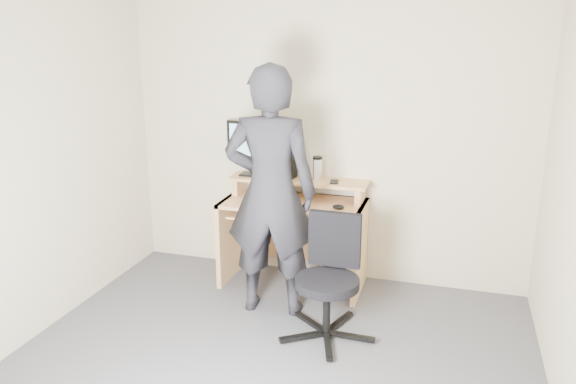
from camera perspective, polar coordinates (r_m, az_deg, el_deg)
The scene contains 13 objects.
ground at distance 3.76m, azimuth -2.87°, elevation -18.66°, with size 3.50×3.50×0.00m, color #57575C.
back_wall at distance 4.85m, azimuth 3.85°, elevation 5.49°, with size 3.50×0.02×2.50m, color beige.
desk at distance 4.87m, azimuth 0.82°, elevation -2.99°, with size 1.20×0.60×0.91m.
monitor at distance 4.89m, azimuth -3.65°, elevation 4.91°, with size 0.50×0.14×0.47m.
external_drive at distance 4.84m, azimuth 0.30°, elevation 2.59°, with size 0.07×0.13×0.20m, color black.
travel_mug at distance 4.79m, azimuth 3.01°, elevation 2.31°, with size 0.08×0.08×0.18m, color silver.
smartphone at distance 4.73m, azimuth 4.73°, elevation 1.04°, with size 0.07×0.13×0.01m, color black.
charger at distance 4.81m, azimuth -1.59°, elevation 1.49°, with size 0.04×0.04×0.04m, color black.
headphones at distance 4.95m, azimuth -0.54°, elevation 1.79°, with size 0.16×0.16×0.02m, color silver.
keyboard at distance 4.70m, azimuth -0.53°, elevation -2.19°, with size 0.46×0.18×0.03m, color black.
mouse at distance 4.55m, azimuth 5.14°, elevation -1.52°, with size 0.10×0.06×0.04m, color black.
office_chair at distance 4.06m, azimuth 4.26°, elevation -8.21°, with size 0.66×0.69×0.87m.
person at distance 4.23m, azimuth -1.78°, elevation -0.06°, with size 0.70×0.46×1.93m, color black.
Camera 1 is at (1.06, -2.90, 2.14)m, focal length 35.00 mm.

